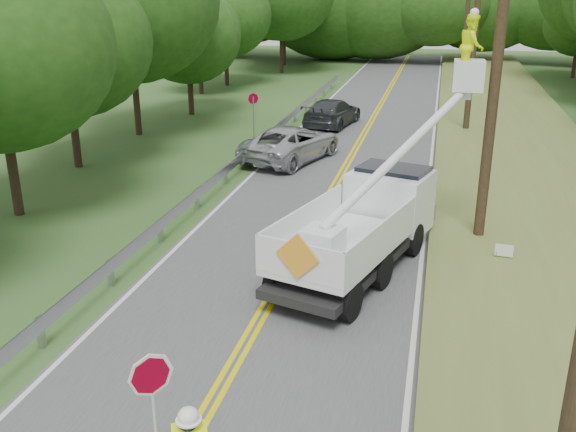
# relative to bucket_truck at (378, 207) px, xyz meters

# --- Properties ---
(ground) EXTENTS (140.00, 140.00, 0.00)m
(ground) POSITION_rel_bucket_truck_xyz_m (-2.21, -7.24, -1.49)
(ground) COLOR #355522
(ground) RESTS_ON ground
(road) EXTENTS (7.20, 96.00, 0.03)m
(road) POSITION_rel_bucket_truck_xyz_m (-2.21, 6.76, -1.48)
(road) COLOR #48484B
(road) RESTS_ON ground
(guardrail) EXTENTS (0.18, 48.00, 0.77)m
(guardrail) POSITION_rel_bucket_truck_xyz_m (-6.23, 7.67, -0.94)
(guardrail) COLOR #9A9BA1
(guardrail) RESTS_ON ground
(utility_poles) EXTENTS (1.60, 43.30, 10.00)m
(utility_poles) POSITION_rel_bucket_truck_xyz_m (2.79, 9.78, 3.77)
(utility_poles) COLOR black
(utility_poles) RESTS_ON ground
(tall_grass_verge) EXTENTS (7.00, 96.00, 0.30)m
(tall_grass_verge) POSITION_rel_bucket_truck_xyz_m (4.89, 6.76, -1.34)
(tall_grass_verge) COLOR #616930
(tall_grass_verge) RESTS_ON ground
(treeline_left) EXTENTS (10.18, 57.17, 10.49)m
(treeline_left) POSITION_rel_bucket_truck_xyz_m (-12.85, 21.95, 4.25)
(treeline_left) COLOR #332319
(treeline_left) RESTS_ON ground
(treeline_horizon) EXTENTS (56.84, 13.47, 11.10)m
(treeline_horizon) POSITION_rel_bucket_truck_xyz_m (-2.05, 48.87, 4.01)
(treeline_horizon) COLOR #1D4412
(treeline_horizon) RESTS_ON ground
(bucket_truck) EXTENTS (4.88, 6.82, 6.42)m
(bucket_truck) POSITION_rel_bucket_truck_xyz_m (0.00, 0.00, 0.00)
(bucket_truck) COLOR black
(bucket_truck) RESTS_ON road
(suv_silver) EXTENTS (4.00, 5.88, 1.50)m
(suv_silver) POSITION_rel_bucket_truck_xyz_m (-4.64, 9.69, -0.73)
(suv_silver) COLOR silver
(suv_silver) RESTS_ON road
(suv_darkgrey) EXTENTS (2.81, 5.19, 1.43)m
(suv_darkgrey) POSITION_rel_bucket_truck_xyz_m (-4.14, 17.11, -0.76)
(suv_darkgrey) COLOR #36393D
(suv_darkgrey) RESTS_ON road
(stop_sign_permanent) EXTENTS (0.41, 0.36, 2.43)m
(stop_sign_permanent) POSITION_rel_bucket_truck_xyz_m (-7.03, 12.12, 0.11)
(stop_sign_permanent) COLOR #9A9BA1
(stop_sign_permanent) RESTS_ON ground
(yard_sign) EXTENTS (0.47, 0.07, 0.67)m
(yard_sign) POSITION_rel_bucket_truck_xyz_m (3.35, 0.12, -1.01)
(yard_sign) COLOR white
(yard_sign) RESTS_ON ground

